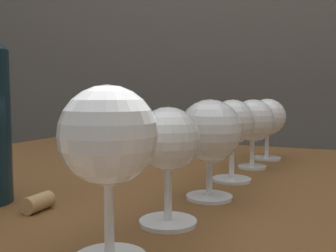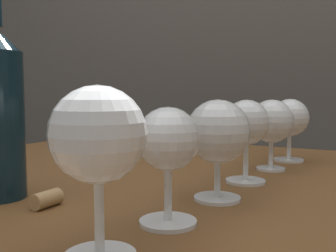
# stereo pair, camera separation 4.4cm
# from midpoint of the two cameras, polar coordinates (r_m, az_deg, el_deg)

# --- Properties ---
(dining_table) EXTENTS (1.48, 0.95, 0.73)m
(dining_table) POSITION_cam_midpoint_polar(r_m,az_deg,el_deg) (0.69, 14.47, -14.70)
(dining_table) COLOR brown
(dining_table) RESTS_ON ground_plane
(wine_glass_cabernet) EXTENTS (0.09, 0.09, 0.16)m
(wine_glass_cabernet) POSITION_cam_midpoint_polar(r_m,az_deg,el_deg) (0.35, -6.68, -1.72)
(wine_glass_cabernet) COLOR white
(wine_glass_cabernet) RESTS_ON dining_table
(wine_glass_rose) EXTENTS (0.07, 0.07, 0.14)m
(wine_glass_rose) POSITION_cam_midpoint_polar(r_m,az_deg,el_deg) (0.44, 2.85, -2.59)
(wine_glass_rose) COLOR white
(wine_glass_rose) RESTS_ON dining_table
(wine_glass_port) EXTENTS (0.09, 0.09, 0.14)m
(wine_glass_port) POSITION_cam_midpoint_polar(r_m,az_deg,el_deg) (0.55, 9.60, -1.19)
(wine_glass_port) COLOR white
(wine_glass_port) RESTS_ON dining_table
(wine_glass_amber) EXTENTS (0.08, 0.08, 0.14)m
(wine_glass_amber) POSITION_cam_midpoint_polar(r_m,az_deg,el_deg) (0.67, 13.28, 0.11)
(wine_glass_amber) COLOR white
(wine_glass_amber) RESTS_ON dining_table
(wine_glass_empty) EXTENTS (0.08, 0.08, 0.14)m
(wine_glass_empty) POSITION_cam_midpoint_polar(r_m,az_deg,el_deg) (0.79, 16.51, 0.47)
(wine_glass_empty) COLOR white
(wine_glass_empty) RESTS_ON dining_table
(wine_glass_chardonnay) EXTENTS (0.08, 0.08, 0.14)m
(wine_glass_chardonnay) POSITION_cam_midpoint_polar(r_m,az_deg,el_deg) (0.90, 18.63, 0.96)
(wine_glass_chardonnay) COLOR white
(wine_glass_chardonnay) RESTS_ON dining_table
(cork) EXTENTS (0.02, 0.04, 0.02)m
(cork) POSITION_cam_midpoint_polar(r_m,az_deg,el_deg) (0.54, -15.16, -10.32)
(cork) COLOR tan
(cork) RESTS_ON dining_table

